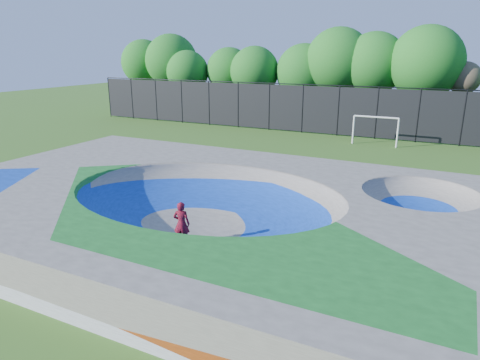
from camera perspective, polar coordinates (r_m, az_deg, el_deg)
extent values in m
plane|color=#305C19|center=(17.07, -4.57, -6.15)|extent=(120.00, 120.00, 0.00)
cube|color=gray|center=(16.79, -4.63, -3.80)|extent=(22.00, 14.00, 1.50)
imported|color=red|center=(15.28, -7.80, -5.79)|extent=(0.67, 0.53, 1.62)
cube|color=black|center=(15.60, -7.68, -8.46)|extent=(0.80, 0.33, 0.05)
cylinder|color=white|center=(33.00, 14.87, 6.50)|extent=(0.12, 0.12, 2.08)
cylinder|color=white|center=(32.54, 20.26, 5.88)|extent=(0.12, 0.12, 2.08)
cylinder|color=white|center=(32.57, 17.71, 8.00)|extent=(3.12, 0.12, 0.12)
cylinder|color=black|center=(47.34, -17.02, 10.50)|extent=(0.09, 0.09, 4.00)
cylinder|color=black|center=(45.35, -14.19, 10.47)|extent=(0.09, 0.09, 4.00)
cylinder|color=black|center=(43.49, -11.11, 10.41)|extent=(0.09, 0.09, 4.00)
cylinder|color=black|center=(41.75, -7.76, 10.31)|extent=(0.09, 0.09, 4.00)
cylinder|color=black|center=(40.17, -4.14, 10.17)|extent=(0.09, 0.09, 4.00)
cylinder|color=black|center=(38.76, -0.24, 9.96)|extent=(0.09, 0.09, 4.00)
cylinder|color=black|center=(37.53, 3.92, 9.70)|extent=(0.09, 0.09, 4.00)
cylinder|color=black|center=(36.50, 8.34, 9.36)|extent=(0.09, 0.09, 4.00)
cylinder|color=black|center=(35.70, 12.97, 8.95)|extent=(0.09, 0.09, 4.00)
cylinder|color=black|center=(35.14, 17.76, 8.46)|extent=(0.09, 0.09, 4.00)
cylinder|color=black|center=(34.83, 22.67, 7.90)|extent=(0.09, 0.09, 4.00)
cylinder|color=black|center=(34.78, 27.61, 7.27)|extent=(0.09, 0.09, 4.00)
cube|color=black|center=(35.70, 12.97, 8.95)|extent=(48.00, 0.03, 3.80)
cylinder|color=black|center=(35.50, 13.18, 12.14)|extent=(48.00, 0.08, 0.08)
cylinder|color=#4F3B27|center=(52.09, -12.43, 11.06)|extent=(0.44, 0.44, 3.47)
sphere|color=#1A661C|center=(51.88, -12.69, 15.06)|extent=(5.09, 5.09, 5.09)
cylinder|color=#4F3B27|center=(48.96, -8.94, 10.92)|extent=(0.44, 0.44, 3.51)
sphere|color=#1A661C|center=(48.73, -9.16, 15.44)|extent=(5.63, 5.63, 5.63)
cylinder|color=#4F3B27|center=(46.62, -6.89, 10.33)|extent=(0.44, 0.44, 2.90)
sphere|color=#1A661C|center=(46.38, -7.03, 14.13)|extent=(4.39, 4.39, 4.39)
cylinder|color=#4F3B27|center=(45.83, -1.44, 10.39)|extent=(0.44, 0.44, 2.98)
sphere|color=#1A661C|center=(45.58, -1.47, 14.42)|extent=(4.63, 4.63, 4.63)
cylinder|color=#4F3B27|center=(43.39, 1.90, 10.01)|extent=(0.44, 0.44, 2.96)
sphere|color=#1A661C|center=(43.12, 1.95, 14.32)|extent=(4.77, 4.77, 4.77)
cylinder|color=#4F3B27|center=(42.50, 8.32, 9.56)|extent=(0.44, 0.44, 2.76)
sphere|color=#1A661C|center=(42.22, 8.52, 14.07)|extent=(5.25, 5.25, 5.25)
cylinder|color=#4F3B27|center=(41.32, 12.62, 9.69)|extent=(0.44, 0.44, 3.57)
sphere|color=#1A661C|center=(41.04, 12.99, 15.23)|extent=(5.91, 5.91, 5.91)
cylinder|color=#4F3B27|center=(40.56, 16.99, 9.25)|extent=(0.44, 0.44, 3.57)
sphere|color=#1A661C|center=(40.28, 17.46, 14.61)|extent=(5.39, 5.39, 5.39)
cylinder|color=#4F3B27|center=(39.65, 22.88, 8.44)|extent=(0.44, 0.44, 3.49)
sphere|color=#1A661C|center=(39.35, 23.56, 14.17)|extent=(5.98, 5.98, 5.98)
cylinder|color=#4F3B27|center=(39.69, 27.16, 7.91)|extent=(0.44, 0.44, 3.47)
sphere|color=brown|center=(39.44, 27.72, 11.96)|extent=(2.60, 2.60, 2.60)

